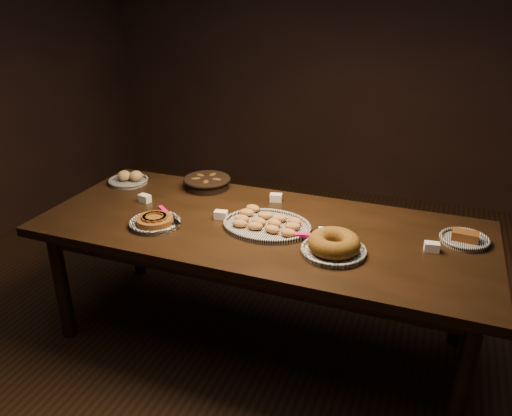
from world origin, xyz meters
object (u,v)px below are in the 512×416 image
(apple_tart_plate, at_px, (155,221))
(madeleine_platter, at_px, (267,224))
(buffet_table, at_px, (261,237))
(bundt_cake_plate, at_px, (334,245))

(apple_tart_plate, height_order, madeleine_platter, apple_tart_plate)
(madeleine_platter, bearing_deg, buffet_table, 169.77)
(madeleine_platter, distance_m, bundt_cake_plate, 0.42)
(apple_tart_plate, bearing_deg, bundt_cake_plate, 0.84)
(buffet_table, height_order, bundt_cake_plate, bundt_cake_plate)
(buffet_table, xyz_separation_m, madeleine_platter, (0.04, -0.02, 0.09))
(apple_tart_plate, xyz_separation_m, bundt_cake_plate, (0.96, 0.04, 0.02))
(madeleine_platter, height_order, bundt_cake_plate, bundt_cake_plate)
(apple_tart_plate, relative_size, madeleine_platter, 0.65)
(apple_tart_plate, distance_m, madeleine_platter, 0.60)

